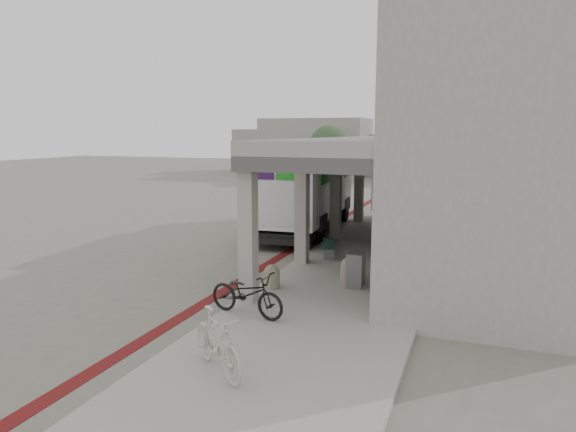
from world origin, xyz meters
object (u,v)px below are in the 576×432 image
at_px(bench, 329,246).
at_px(bicycle_black, 247,293).
at_px(bicycle_cream, 217,342).
at_px(utility_cabinet, 356,270).
at_px(fedex_truck, 304,186).

distance_m(bench, bicycle_black, 6.28).
bearing_deg(bench, bicycle_cream, -103.65).
bearing_deg(utility_cabinet, bicycle_black, -122.18).
bearing_deg(utility_cabinet, fedex_truck, 116.92).
xyz_separation_m(utility_cabinet, bicycle_cream, (-1.08, -5.73, 0.09)).
height_order(bench, utility_cabinet, utility_cabinet).
bearing_deg(utility_cabinet, bench, 116.20).
xyz_separation_m(fedex_truck, utility_cabinet, (4.02, -7.51, -1.37)).
xyz_separation_m(fedex_truck, bench, (2.32, -4.23, -1.55)).
bearing_deg(bicycle_cream, utility_cabinet, 27.18).
relative_size(utility_cabinet, bicycle_black, 0.48).
bearing_deg(bench, bicycle_black, -108.51).
relative_size(fedex_truck, bicycle_black, 4.52).
height_order(bench, bicycle_black, bicycle_black).
relative_size(bench, bicycle_black, 0.88).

